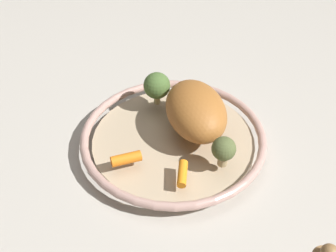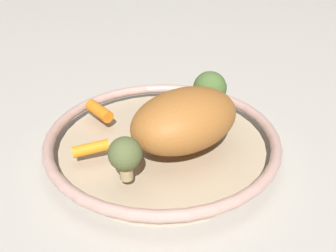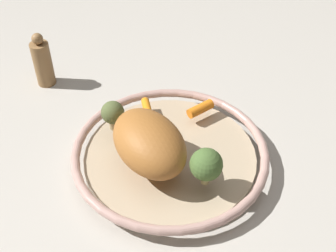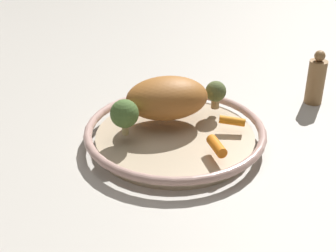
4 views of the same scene
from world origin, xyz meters
name	(u,v)px [view 3 (image 3 of 4)]	position (x,y,z in m)	size (l,w,h in m)	color
ground_plane	(170,162)	(0.00, 0.00, 0.00)	(2.49, 2.49, 0.00)	#B7B2A8
serving_bowl	(170,155)	(0.00, 0.00, 0.02)	(0.36, 0.36, 0.04)	tan
roast_chicken_piece	(149,143)	(-0.03, 0.04, 0.08)	(0.16, 0.11, 0.08)	#A1612A
baby_carrot_left	(200,109)	(0.09, -0.07, 0.05)	(0.02, 0.02, 0.05)	orange
baby_carrot_center	(147,108)	(0.11, 0.04, 0.05)	(0.02, 0.02, 0.05)	orange
broccoli_floret_mid	(113,113)	(0.06, 0.10, 0.07)	(0.04, 0.04, 0.06)	tan
broccoli_floret_large	(206,165)	(-0.09, -0.05, 0.08)	(0.05, 0.05, 0.07)	tan
pepper_mill	(43,62)	(0.27, 0.25, 0.06)	(0.04, 0.04, 0.13)	olive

